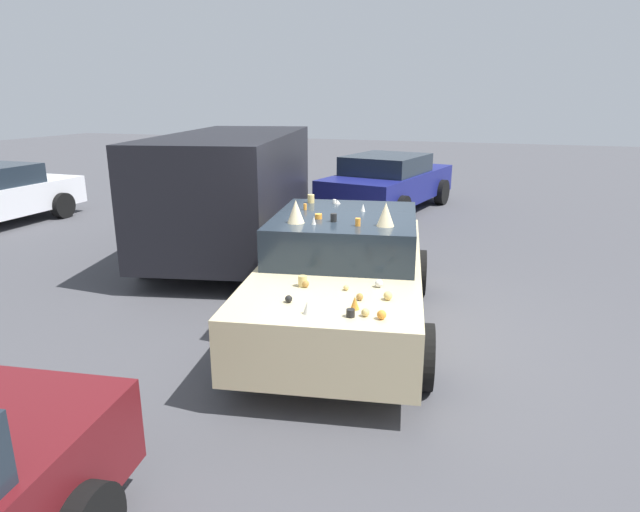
# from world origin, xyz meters

# --- Properties ---
(ground_plane) EXTENTS (60.00, 60.00, 0.00)m
(ground_plane) POSITION_xyz_m (0.00, 0.00, 0.00)
(ground_plane) COLOR #47474C
(art_car_decorated) EXTENTS (4.59, 2.63, 1.67)m
(art_car_decorated) POSITION_xyz_m (0.03, 0.01, 0.72)
(art_car_decorated) COLOR beige
(art_car_decorated) RESTS_ON ground
(parked_van_row_back_far) EXTENTS (5.37, 3.09, 2.16)m
(parked_van_row_back_far) POSITION_xyz_m (2.69, 2.86, 1.21)
(parked_van_row_back_far) COLOR black
(parked_van_row_back_far) RESTS_ON ground
(parked_sedan_behind_left) EXTENTS (4.78, 2.73, 1.40)m
(parked_sedan_behind_left) POSITION_xyz_m (7.41, 0.99, 0.72)
(parked_sedan_behind_left) COLOR navy
(parked_sedan_behind_left) RESTS_ON ground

